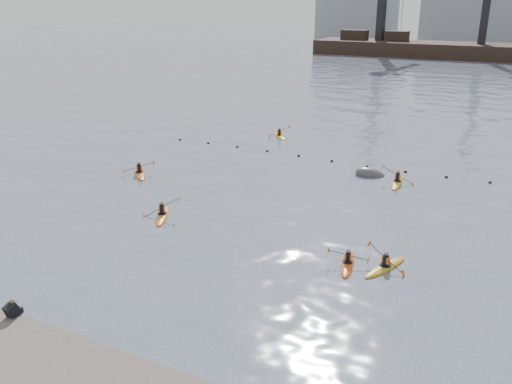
# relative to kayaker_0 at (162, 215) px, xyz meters

# --- Properties ---
(ground) EXTENTS (400.00, 400.00, 0.00)m
(ground) POSITION_rel_kayaker_0_xyz_m (7.25, -6.57, -0.10)
(ground) COLOR #363E4F
(ground) RESTS_ON ground
(float_line) EXTENTS (33.24, 0.73, 0.24)m
(float_line) POSITION_rel_kayaker_0_xyz_m (6.75, 15.96, -0.07)
(float_line) COLOR black
(float_line) RESTS_ON ground
(barge_pier) EXTENTS (72.00, 19.30, 29.50)m
(barge_pier) POSITION_rel_kayaker_0_xyz_m (7.03, 103.42, 1.79)
(barge_pier) COLOR black
(barge_pier) RESTS_ON ground
(skyline) EXTENTS (141.00, 28.00, 22.00)m
(skyline) POSITION_rel_kayaker_0_xyz_m (9.49, 143.70, 9.14)
(skyline) COLOR gray
(skyline) RESTS_ON ground
(kayaker_0) EXTENTS (2.24, 3.30, 1.42)m
(kayaker_0) POSITION_rel_kayaker_0_xyz_m (0.00, 0.00, 0.00)
(kayaker_0) COLOR orange
(kayaker_0) RESTS_ON ground
(kayaker_1) EXTENTS (2.16, 3.26, 1.28)m
(kayaker_1) POSITION_rel_kayaker_0_xyz_m (13.88, -0.45, -0.00)
(kayaker_1) COLOR gold
(kayaker_1) RESTS_ON ground
(kayaker_2) EXTENTS (3.00, 3.03, 1.18)m
(kayaker_2) POSITION_rel_kayaker_0_xyz_m (-6.54, 5.97, 0.00)
(kayaker_2) COLOR #D15E13
(kayaker_2) RESTS_ON ground
(kayaker_3) EXTENTS (2.44, 3.53, 1.41)m
(kayaker_3) POSITION_rel_kayaker_0_xyz_m (11.30, 12.80, 0.00)
(kayaker_3) COLOR gold
(kayaker_3) RESTS_ON ground
(kayaker_4) EXTENTS (2.05, 3.15, 0.99)m
(kayaker_4) POSITION_rel_kayaker_0_xyz_m (12.11, -0.93, -0.01)
(kayaker_4) COLOR #CE4B13
(kayaker_4) RESTS_ON ground
(kayaker_5) EXTENTS (2.60, 2.70, 1.19)m
(kayaker_5) POSITION_rel_kayaker_0_xyz_m (-2.07, 21.41, -0.01)
(kayaker_5) COLOR yellow
(kayaker_5) RESTS_ON ground
(mooring_buoy) EXTENTS (2.80, 2.13, 1.60)m
(mooring_buoy) POSITION_rel_kayaker_0_xyz_m (9.07, 13.72, -0.10)
(mooring_buoy) COLOR #393B3E
(mooring_buoy) RESTS_ON ground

